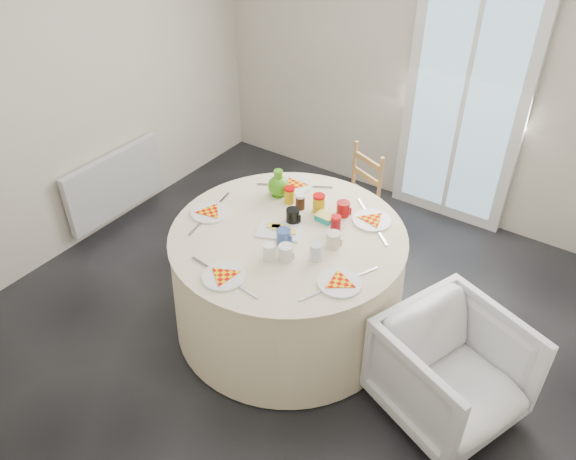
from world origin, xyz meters
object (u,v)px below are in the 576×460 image
Objects in this scene: wooden_chair at (351,193)px; armchair at (453,366)px; table at (288,280)px; green_pitcher at (278,184)px; radiator at (115,184)px.

armchair is at bearing -19.03° from wooden_chair.
table is 0.67m from green_pitcher.
table is 1.09m from wooden_chair.
radiator is at bearing -166.97° from green_pitcher.
green_pitcher is (1.62, 0.15, 0.49)m from radiator.
radiator is at bearing 107.03° from armchair.
table is at bearing 107.79° from armchair.
wooden_chair reaches higher than table.
green_pitcher is (-0.19, -0.75, 0.40)m from wooden_chair.
wooden_chair is 1.11× the size of armchair.
armchair is 3.83× the size of green_pitcher.
armchair is at bearing -4.09° from table.
table is 1.22m from armchair.
wooden_chair is 0.87m from green_pitcher.
green_pitcher is (-1.52, 0.42, 0.48)m from armchair.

